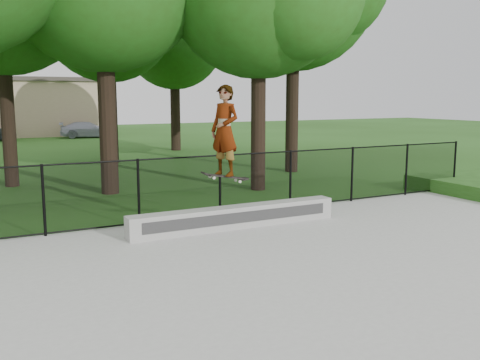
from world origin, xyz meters
The scene contains 7 objects.
ground centered at (0.00, 0.00, 0.00)m, with size 100.00×100.00×0.00m, color #224A15.
concrete_slab centered at (0.00, 0.00, 0.03)m, with size 14.00×12.00×0.06m, color #A7A6A2.
grind_ledge centered at (-0.19, 4.70, 0.30)m, with size 4.87×0.40×0.48m, color #9A9B96.
car_c centered at (2.66, 33.35, 0.56)m, with size 1.58×3.57×1.13m, color #9EA0B3.
skater_airborne centered at (-0.58, 4.44, 2.19)m, with size 0.83×0.80×2.03m.
chainlink_fence centered at (0.00, 5.90, 0.81)m, with size 16.06×0.06×1.50m.
distant_building centered at (-2.00, 38.00, 2.16)m, with size 12.40×6.40×4.30m.
Camera 1 is at (-5.41, -5.48, 2.91)m, focal length 40.00 mm.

